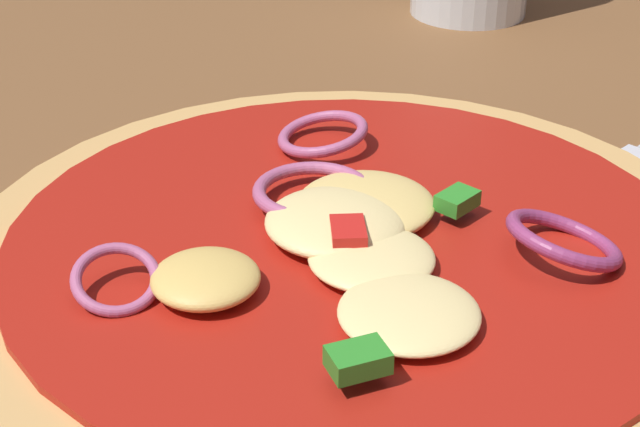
# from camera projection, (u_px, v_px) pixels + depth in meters

# --- Properties ---
(dining_table) EXTENTS (1.46, 0.95, 0.03)m
(dining_table) POSITION_uv_depth(u_px,v_px,m) (207.00, 314.00, 0.37)
(dining_table) COLOR brown
(dining_table) RESTS_ON ground
(pizza) EXTENTS (0.28, 0.28, 0.04)m
(pizza) POSITION_uv_depth(u_px,v_px,m) (349.00, 258.00, 0.35)
(pizza) COLOR tan
(pizza) RESTS_ON dining_table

